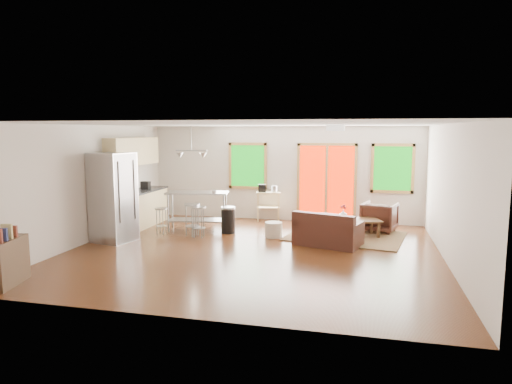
% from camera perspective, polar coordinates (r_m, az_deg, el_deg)
% --- Properties ---
extents(floor, '(7.50, 7.00, 0.02)m').
position_cam_1_polar(floor, '(9.49, -0.43, -7.50)').
color(floor, '#361A0C').
rests_on(floor, ground).
extents(ceiling, '(7.50, 7.00, 0.02)m').
position_cam_1_polar(ceiling, '(9.16, -0.44, 8.53)').
color(ceiling, silver).
rests_on(ceiling, ground).
extents(back_wall, '(7.50, 0.02, 2.60)m').
position_cam_1_polar(back_wall, '(12.65, 3.41, 2.32)').
color(back_wall, beige).
rests_on(back_wall, ground).
extents(left_wall, '(0.02, 7.00, 2.60)m').
position_cam_1_polar(left_wall, '(10.77, -20.24, 0.94)').
color(left_wall, beige).
rests_on(left_wall, ground).
extents(right_wall, '(0.02, 7.00, 2.60)m').
position_cam_1_polar(right_wall, '(9.10, 23.21, -0.35)').
color(right_wall, beige).
rests_on(right_wall, ground).
extents(front_wall, '(7.50, 0.02, 2.60)m').
position_cam_1_polar(front_wall, '(5.93, -8.66, -3.78)').
color(front_wall, beige).
rests_on(front_wall, ground).
extents(window_left, '(1.10, 0.05, 1.30)m').
position_cam_1_polar(window_left, '(12.80, -1.05, 3.29)').
color(window_left, '#09520B').
rests_on(window_left, back_wall).
extents(french_doors, '(1.60, 0.05, 2.10)m').
position_cam_1_polar(french_doors, '(12.46, 8.80, 1.24)').
color(french_doors, '#A81300').
rests_on(french_doors, back_wall).
extents(window_right, '(1.10, 0.05, 1.30)m').
position_cam_1_polar(window_right, '(12.40, 16.69, 2.84)').
color(window_right, '#09520B').
rests_on(window_right, back_wall).
extents(rug, '(2.89, 2.41, 0.03)m').
position_cam_1_polar(rug, '(10.97, 11.12, -5.44)').
color(rug, '#405733').
rests_on(rug, floor).
extents(loveseat, '(1.55, 1.16, 0.74)m').
position_cam_1_polar(loveseat, '(10.04, 8.91, -4.97)').
color(loveseat, '#321913').
rests_on(loveseat, floor).
extents(coffee_table, '(1.20, 0.95, 0.42)m').
position_cam_1_polar(coffee_table, '(10.93, 12.49, -3.66)').
color(coffee_table, '#362312').
rests_on(coffee_table, floor).
extents(armchair, '(0.95, 0.92, 0.80)m').
position_cam_1_polar(armchair, '(11.63, 15.17, -2.87)').
color(armchair, '#321913').
rests_on(armchair, floor).
extents(ottoman, '(0.73, 0.73, 0.39)m').
position_cam_1_polar(ottoman, '(11.59, 8.87, -3.78)').
color(ottoman, '#321913').
rests_on(ottoman, floor).
extents(pouf, '(0.46, 0.46, 0.35)m').
position_cam_1_polar(pouf, '(10.70, 2.21, -4.73)').
color(pouf, beige).
rests_on(pouf, floor).
extents(vase, '(0.24, 0.25, 0.32)m').
position_cam_1_polar(vase, '(11.11, 10.85, -2.61)').
color(vase, silver).
rests_on(vase, coffee_table).
extents(book, '(0.21, 0.10, 0.29)m').
position_cam_1_polar(book, '(10.62, 12.09, -2.95)').
color(book, brown).
rests_on(book, coffee_table).
extents(cabinets, '(0.64, 2.24, 2.30)m').
position_cam_1_polar(cabinets, '(12.12, -14.63, 0.09)').
color(cabinets, tan).
rests_on(cabinets, floor).
extents(refrigerator, '(0.94, 0.92, 1.99)m').
position_cam_1_polar(refrigerator, '(10.67, -17.39, -0.63)').
color(refrigerator, '#B7BABC').
rests_on(refrigerator, floor).
extents(island, '(1.61, 0.89, 0.96)m').
position_cam_1_polar(island, '(11.47, -7.34, -1.48)').
color(island, '#B7BABC').
rests_on(island, floor).
extents(cup, '(0.13, 0.10, 0.12)m').
position_cam_1_polar(cup, '(11.11, -5.27, 0.05)').
color(cup, silver).
rests_on(cup, island).
extents(bar_stool_a, '(0.31, 0.31, 0.64)m').
position_cam_1_polar(bar_stool_a, '(11.20, -11.77, -2.78)').
color(bar_stool_a, '#B7BABC').
rests_on(bar_stool_a, floor).
extents(bar_stool_b, '(0.48, 0.48, 0.77)m').
position_cam_1_polar(bar_stool_b, '(10.85, -8.01, -2.48)').
color(bar_stool_b, '#B7BABC').
rests_on(bar_stool_b, floor).
extents(bar_stool_c, '(0.38, 0.38, 0.72)m').
position_cam_1_polar(bar_stool_c, '(10.71, -7.19, -2.80)').
color(bar_stool_c, '#B7BABC').
rests_on(bar_stool_c, floor).
extents(trash_can, '(0.35, 0.35, 0.64)m').
position_cam_1_polar(trash_can, '(11.13, -3.50, -3.48)').
color(trash_can, black).
rests_on(trash_can, floor).
extents(kitchen_cart, '(0.74, 0.57, 1.01)m').
position_cam_1_polar(kitchen_cart, '(12.56, 1.45, -0.49)').
color(kitchen_cart, tan).
rests_on(kitchen_cart, floor).
extents(bookshelf, '(0.51, 0.90, 1.00)m').
position_cam_1_polar(bookshelf, '(8.41, -28.77, -7.59)').
color(bookshelf, '#362312').
rests_on(bookshelf, floor).
extents(ceiling_flush, '(0.35, 0.35, 0.12)m').
position_cam_1_polar(ceiling_flush, '(9.51, 9.94, 7.90)').
color(ceiling_flush, white).
rests_on(ceiling_flush, ceiling).
extents(pendant_light, '(0.80, 0.18, 0.79)m').
position_cam_1_polar(pendant_light, '(11.19, -8.08, 4.64)').
color(pendant_light, gray).
rests_on(pendant_light, ceiling).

